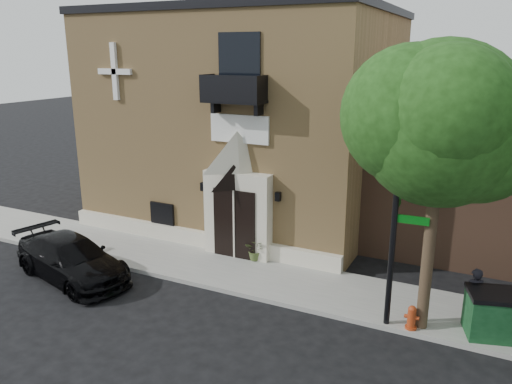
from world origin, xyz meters
TOP-DOWN VIEW (x-y plane):
  - ground at (0.00, 0.00)m, footprint 120.00×120.00m
  - sidewalk at (1.00, 1.50)m, footprint 42.00×3.00m
  - church at (-2.99, 7.95)m, footprint 12.20×11.01m
  - street_tree_left at (6.03, 0.35)m, footprint 4.97×4.38m
  - black_sedan at (-5.34, -1.28)m, footprint 5.32×3.20m
  - street_sign at (5.11, 0.22)m, footprint 0.97×0.97m
  - fire_hydrant at (5.76, 0.20)m, footprint 0.40×0.32m
  - dumpster at (8.03, 0.89)m, footprint 2.16×1.58m
  - planter at (-0.18, 2.57)m, footprint 0.80×0.72m
  - pedestrian_near at (7.23, 1.33)m, footprint 0.71×0.61m

SIDE VIEW (x-z plane):
  - ground at x=0.00m, z-range 0.00..0.00m
  - sidewalk at x=1.00m, z-range 0.00..0.15m
  - fire_hydrant at x=5.76m, z-range 0.14..0.84m
  - planter at x=-0.18m, z-range 0.15..0.96m
  - black_sedan at x=-5.34m, z-range 0.00..1.44m
  - dumpster at x=8.03m, z-range 0.16..1.42m
  - pedestrian_near at x=7.23m, z-range 0.15..1.78m
  - street_sign at x=5.11m, z-range 0.17..6.26m
  - church at x=-2.99m, z-range -0.02..9.28m
  - street_tree_left at x=6.03m, z-range 1.98..9.75m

